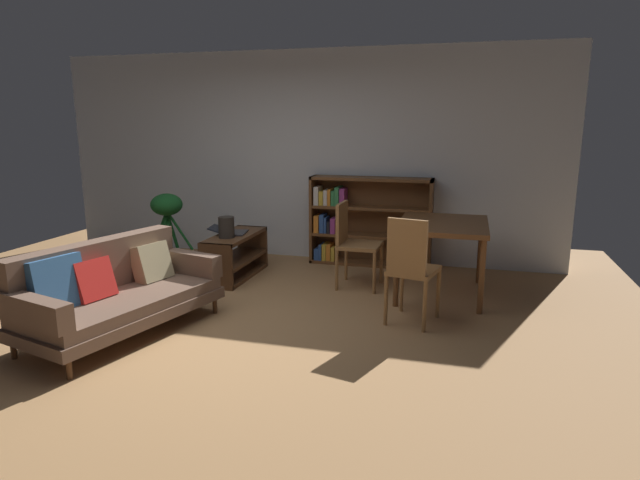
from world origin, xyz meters
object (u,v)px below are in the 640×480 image
object	(u,v)px
media_console	(236,256)
open_laptop	(230,231)
fabric_couch	(114,290)
dining_chair_near	(411,266)
dining_chair_far	(353,240)
potted_floor_plant	(168,225)
bookshelf	(363,220)
dining_table	(443,230)
desk_speaker	(226,227)

from	to	relation	value
media_console	open_laptop	world-z (taller)	open_laptop
fabric_couch	dining_chair_near	distance (m)	2.60
open_laptop	dining_chair_near	world-z (taller)	dining_chair_near
dining_chair_far	potted_floor_plant	bearing A→B (deg)	177.06
fabric_couch	bookshelf	bearing A→B (deg)	60.50
dining_chair_near	dining_table	bearing A→B (deg)	77.24
dining_table	dining_chair_far	distance (m)	0.97
fabric_couch	media_console	distance (m)	1.89
desk_speaker	dining_chair_far	world-z (taller)	dining_chair_far
fabric_couch	bookshelf	distance (m)	3.30
dining_chair_near	dining_chair_far	world-z (taller)	dining_chair_near
media_console	dining_chair_far	size ratio (longest dim) A/B	1.15
potted_floor_plant	bookshelf	world-z (taller)	bookshelf
media_console	bookshelf	bearing A→B (deg)	37.42
media_console	desk_speaker	bearing A→B (deg)	-93.54
fabric_couch	dining_chair_far	world-z (taller)	dining_chair_far
potted_floor_plant	dining_chair_near	distance (m)	3.30
potted_floor_plant	bookshelf	size ratio (longest dim) A/B	0.61
media_console	dining_chair_near	size ratio (longest dim) A/B	1.09
media_console	fabric_couch	bearing A→B (deg)	-99.23
desk_speaker	dining_chair_near	distance (m)	2.31
media_console	potted_floor_plant	xyz separation A→B (m)	(-0.95, 0.13, 0.30)
potted_floor_plant	bookshelf	xyz separation A→B (m)	(2.27, 0.88, 0.01)
fabric_couch	open_laptop	xyz separation A→B (m)	(0.23, 1.90, 0.15)
media_console	open_laptop	size ratio (longest dim) A/B	2.29
bookshelf	fabric_couch	bearing A→B (deg)	-119.50
open_laptop	dining_chair_far	xyz separation A→B (m)	(1.49, -0.04, -0.00)
media_console	dining_table	bearing A→B (deg)	-0.43
desk_speaker	dining_table	world-z (taller)	dining_table
dining_chair_far	fabric_couch	bearing A→B (deg)	-132.60
dining_chair_far	dining_chair_near	bearing A→B (deg)	-53.38
media_console	dining_chair_near	distance (m)	2.39
dining_table	potted_floor_plant	bearing A→B (deg)	177.53
fabric_couch	open_laptop	world-z (taller)	fabric_couch
potted_floor_plant	fabric_couch	bearing A→B (deg)	-71.83
potted_floor_plant	bookshelf	distance (m)	2.44
desk_speaker	dining_chair_far	xyz separation A→B (m)	(1.42, 0.20, -0.10)
dining_chair_near	potted_floor_plant	bearing A→B (deg)	160.21
open_laptop	dining_chair_near	size ratio (longest dim) A/B	0.47
media_console	potted_floor_plant	bearing A→B (deg)	172.49
dining_table	bookshelf	size ratio (longest dim) A/B	0.74
dining_table	dining_chair_far	world-z (taller)	dining_chair_far
fabric_couch	dining_table	distance (m)	3.26
potted_floor_plant	dining_chair_far	size ratio (longest dim) A/B	1.00
potted_floor_plant	dining_table	size ratio (longest dim) A/B	0.82
potted_floor_plant	dining_table	world-z (taller)	potted_floor_plant
media_console	dining_chair_near	world-z (taller)	dining_chair_near
open_laptop	dining_table	bearing A→B (deg)	-1.40
fabric_couch	potted_floor_plant	size ratio (longest dim) A/B	1.99
dining_chair_near	fabric_couch	bearing A→B (deg)	-160.52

